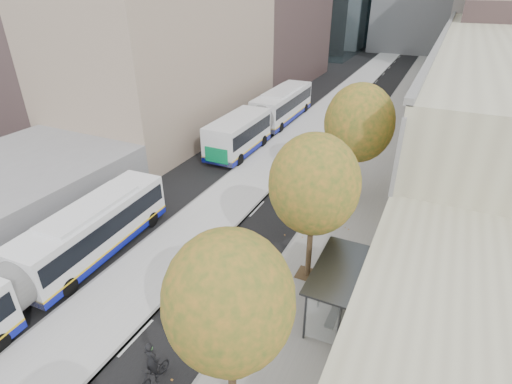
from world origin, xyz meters
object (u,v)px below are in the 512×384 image
Objects in this scene: cyclist at (153,368)px; bus_far at (266,116)px; bus_near at (36,270)px; bus_shelter at (341,277)px; distant_car at (299,104)px.

bus_far is at bearing 111.16° from cyclist.
bus_near reaches higher than cyclist.
bus_shelter is 0.26× the size of bus_near.
bus_near reaches higher than distant_car.
bus_far is 5.02× the size of distant_car.
bus_far is 9.15m from distant_car.
cyclist is at bearing -13.39° from bus_near.
distant_car is at bearing 88.98° from bus_far.
bus_shelter is at bearing -59.94° from distant_car.
distant_car is (-7.61, 36.38, -0.11)m from cyclist.
bus_near is at bearing -159.56° from bus_shelter.
distant_car is (0.19, 34.92, -0.90)m from bus_near.
bus_far is (-12.97, 20.97, -0.43)m from bus_shelter.
bus_near is 0.89× the size of bus_far.
cyclist is (-5.25, -6.32, -1.42)m from bus_shelter.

